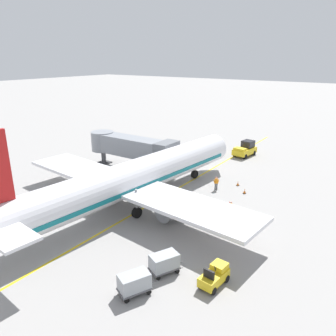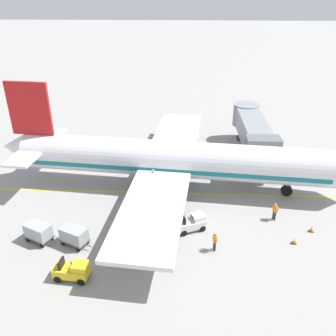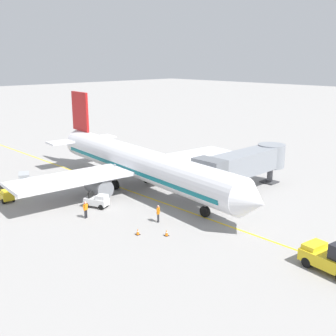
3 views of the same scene
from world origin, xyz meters
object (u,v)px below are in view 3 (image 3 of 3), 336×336
baggage_tug_trailing (97,201)px  ground_crew_wing_walker (86,209)px  parked_airliner (139,163)px  safety_cone_nose_right (138,232)px  jet_bridge (244,163)px  baggage_tug_lead (6,195)px  pushback_tractor (334,258)px  baggage_cart_front (33,184)px  baggage_cart_second_in_train (24,178)px  safety_cone_nose_left (167,233)px  ground_crew_loader (158,213)px

baggage_tug_trailing → ground_crew_wing_walker: bearing=34.9°
parked_airliner → safety_cone_nose_right: parked_airliner is taller
jet_bridge → ground_crew_wing_walker: 18.94m
baggage_tug_lead → baggage_tug_trailing: bearing=125.3°
pushback_tractor → baggage_cart_front: pushback_tractor is taller
baggage_tug_trailing → baggage_cart_front: 9.87m
baggage_cart_second_in_train → safety_cone_nose_right: bearing=91.6°
baggage_cart_front → baggage_tug_lead: bearing=14.1°
parked_airliner → baggage_tug_trailing: parked_airliner is taller
baggage_tug_lead → ground_crew_wing_walker: size_ratio=1.54×
parked_airliner → safety_cone_nose_left: bearing=59.9°
parked_airliner → baggage_tug_trailing: (7.25, 1.77, -2.47)m
safety_cone_nose_left → jet_bridge: bearing=-169.1°
safety_cone_nose_right → baggage_tug_lead: bearing=-74.8°
baggage_cart_front → safety_cone_nose_left: bearing=97.4°
ground_crew_wing_walker → parked_airliner: bearing=-160.1°
baggage_cart_front → ground_crew_loader: size_ratio=1.72×
baggage_tug_lead → baggage_cart_front: 3.86m
parked_airliner → baggage_cart_front: size_ratio=12.81×
parked_airliner → jet_bridge: bearing=131.2°
parked_airliner → baggage_cart_front: parked_airliner is taller
parked_airliner → baggage_tug_lead: bearing=-27.2°
jet_bridge → pushback_tractor: (10.69, 16.03, -2.36)m
ground_crew_loader → baggage_tug_trailing: bearing=-76.1°
parked_airliner → baggage_cart_front: (9.64, -7.80, -2.24)m
baggage_tug_lead → ground_crew_wing_walker: (-3.54, 10.43, 0.24)m
baggage_tug_trailing → safety_cone_nose_left: (-0.21, 10.37, -0.42)m
parked_airliner → baggage_cart_second_in_train: size_ratio=12.81×
baggage_cart_front → safety_cone_nose_left: size_ratio=4.94×
baggage_cart_second_in_train → safety_cone_nose_right: baggage_cart_second_in_train is taller
jet_bridge → safety_cone_nose_right: bearing=3.3°
parked_airliner → baggage_tug_trailing: bearing=13.7°
jet_bridge → baggage_tug_trailing: jet_bridge is taller
pushback_tractor → baggage_tug_trailing: bearing=-78.8°
jet_bridge → ground_crew_wing_walker: (17.90, -5.66, -2.50)m
pushback_tractor → ground_crew_wing_walker: 22.86m
baggage_cart_second_in_train → safety_cone_nose_left: size_ratio=4.94×
baggage_cart_front → ground_crew_wing_walker: size_ratio=1.72×
baggage_cart_second_in_train → ground_crew_wing_walker: ground_crew_wing_walker is taller
baggage_tug_lead → safety_cone_nose_right: bearing=105.2°
ground_crew_loader → safety_cone_nose_left: 3.37m
baggage_cart_second_in_train → ground_crew_loader: size_ratio=1.72×
parked_airliner → safety_cone_nose_left: (7.04, 12.13, -2.90)m
parked_airliner → baggage_tug_lead: parked_airliner is taller
baggage_tug_trailing → safety_cone_nose_left: bearing=91.2°
jet_bridge → ground_crew_wing_walker: bearing=-17.6°
baggage_tug_lead → baggage_cart_front: (-3.73, -0.94, 0.24)m
pushback_tractor → safety_cone_nose_left: pushback_tractor is taller
jet_bridge → ground_crew_loader: 13.70m
safety_cone_nose_left → safety_cone_nose_right: size_ratio=1.00×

